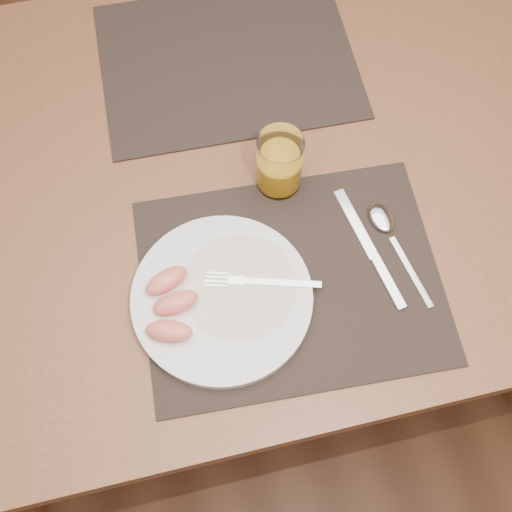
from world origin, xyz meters
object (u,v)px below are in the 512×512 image
object	(u,v)px
table	(248,189)
juice_glass	(279,165)
placemat_near	(291,280)
placemat_far	(228,60)
fork	(252,281)
knife	(375,258)
spoon	(385,225)
plate	(222,298)

from	to	relation	value
table	juice_glass	bearing A→B (deg)	-48.00
placemat_near	placemat_far	world-z (taller)	same
placemat_far	fork	bearing A→B (deg)	-97.31
knife	juice_glass	xyz separation A→B (m)	(-0.11, 0.17, 0.05)
table	placemat_far	world-z (taller)	placemat_far
placemat_far	fork	xyz separation A→B (m)	(-0.06, -0.44, 0.02)
placemat_far	knife	distance (m)	0.46
placemat_far	table	bearing A→B (deg)	-93.80
knife	spoon	xyz separation A→B (m)	(0.03, 0.05, 0.00)
table	juice_glass	distance (m)	0.15
placemat_near	table	bearing A→B (deg)	94.78
table	spoon	world-z (taller)	spoon
table	fork	size ratio (longest dim) A/B	8.13
table	juice_glass	xyz separation A→B (m)	(0.04, -0.05, 0.14)
placemat_near	juice_glass	size ratio (longest dim) A/B	4.10
placemat_near	fork	bearing A→B (deg)	176.28
spoon	juice_glass	size ratio (longest dim) A/B	1.75
spoon	juice_glass	xyz separation A→B (m)	(-0.14, 0.12, 0.04)
juice_glass	fork	bearing A→B (deg)	-116.22
placemat_far	juice_glass	world-z (taller)	juice_glass
plate	fork	size ratio (longest dim) A/B	1.57
placemat_near	juice_glass	world-z (taller)	juice_glass
spoon	juice_glass	distance (m)	0.19
table	plate	size ratio (longest dim) A/B	5.19
fork	spoon	distance (m)	0.23
plate	juice_glass	world-z (taller)	juice_glass
table	knife	distance (m)	0.28
placemat_far	plate	world-z (taller)	plate
table	fork	world-z (taller)	fork
placemat_near	plate	bearing A→B (deg)	-175.75
placemat_far	knife	bearing A→B (deg)	-72.40
juice_glass	plate	bearing A→B (deg)	-126.09
fork	juice_glass	bearing A→B (deg)	63.78
table	placemat_far	xyz separation A→B (m)	(0.01, 0.22, 0.09)
placemat_far	placemat_near	bearing A→B (deg)	-89.51
fork	spoon	world-z (taller)	fork
spoon	table	bearing A→B (deg)	138.14
table	placemat_far	distance (m)	0.24
fork	plate	bearing A→B (deg)	-166.24
table	juice_glass	size ratio (longest dim) A/B	12.75
knife	juice_glass	size ratio (longest dim) A/B	2.00
fork	placemat_near	bearing A→B (deg)	-3.72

